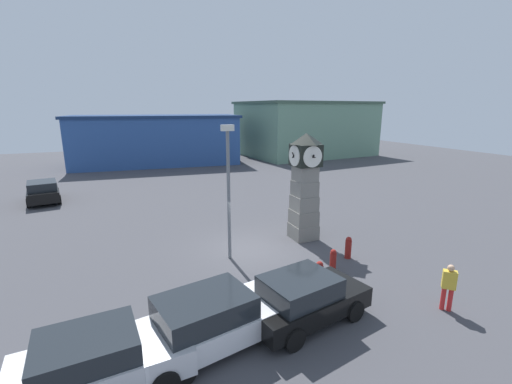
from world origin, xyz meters
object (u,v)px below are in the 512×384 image
Objects in this scene: bollard_mid_row at (333,260)px; car_silver_hatch at (43,191)px; car_navy_sedan at (99,361)px; car_near_tower at (213,319)px; pedestrian_near_bench at (449,285)px; bollard_near_tower at (319,272)px; bollard_far_row at (348,247)px; clock_tower at (305,186)px; street_lamp_far_side at (228,183)px; car_by_building at (304,298)px.

bollard_mid_row is 20.27m from car_silver_hatch.
car_navy_sedan is 2.83m from car_near_tower.
bollard_near_tower is at bearing 133.05° from pedestrian_near_bench.
car_near_tower is (-6.84, -3.12, 0.28)m from bollard_far_row.
car_navy_sedan is (-9.04, -6.40, -1.91)m from clock_tower.
car_near_tower reaches higher than bollard_mid_row.
bollard_near_tower is at bearing -56.30° from car_silver_hatch.
bollard_far_row is 20.52m from car_silver_hatch.
car_navy_sedan is at bearing -169.89° from car_near_tower.
car_navy_sedan is at bearing -159.41° from bollard_far_row.
car_silver_hatch is 0.73× the size of street_lamp_far_side.
bollard_far_row is 0.23× the size of car_silver_hatch.
pedestrian_near_bench is at bearing -81.87° from clock_tower.
car_silver_hatch is at bearing 109.96° from car_near_tower.
street_lamp_far_side is at bearing 157.19° from bollard_far_row.
car_navy_sedan is (-8.34, -2.89, 0.29)m from bollard_mid_row.
clock_tower is 4.20m from bollard_mid_row.
pedestrian_near_bench is at bearing -51.22° from street_lamp_far_side.
car_navy_sedan reaches higher than bollard_mid_row.
bollard_near_tower is at bearing -112.95° from clock_tower.
car_near_tower is at bearing -136.65° from clock_tower.
clock_tower is 1.26× the size of car_by_building.
car_by_building is (-3.43, -5.92, -1.90)m from clock_tower.
bollard_mid_row is (-0.70, -3.51, -2.19)m from clock_tower.
car_navy_sedan is at bearing -131.59° from street_lamp_far_side.
bollard_near_tower is 0.21× the size of car_silver_hatch.
car_by_building is at bearing -142.06° from bollard_far_row.
bollard_far_row is at bearing 24.51° from car_near_tower.
car_near_tower is (-5.55, -2.39, 0.31)m from bollard_mid_row.
car_by_building is 5.73m from street_lamp_far_side.
street_lamp_far_side reaches higher than car_navy_sedan.
car_navy_sedan is at bearing -78.29° from car_silver_hatch.
car_navy_sedan is at bearing -144.70° from clock_tower.
bollard_mid_row is at bearing -52.72° from car_silver_hatch.
car_silver_hatch is 16.31m from street_lamp_far_side.
street_lamp_far_side is at bearing 97.34° from car_by_building.
clock_tower is 0.91× the size of street_lamp_far_side.
clock_tower is 5.72× the size of bollard_mid_row.
pedestrian_near_bench is (10.06, -0.78, 0.14)m from car_navy_sedan.
pedestrian_near_bench reaches higher than car_navy_sedan.
street_lamp_far_side is (8.89, -13.44, 2.54)m from car_silver_hatch.
car_by_building is 2.61× the size of pedestrian_near_bench.
car_navy_sedan is 7.89m from street_lamp_far_side.
car_silver_hatch is at bearing 101.71° from car_navy_sedan.
car_by_building is at bearing 4.95° from car_navy_sedan.
bollard_far_row is 0.17× the size of street_lamp_far_side.
car_navy_sedan is 10.10m from pedestrian_near_bench.
pedestrian_near_bench reaches higher than bollard_mid_row.
clock_tower is 3.57m from bollard_far_row.
bollard_near_tower is 0.22× the size of car_navy_sedan.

